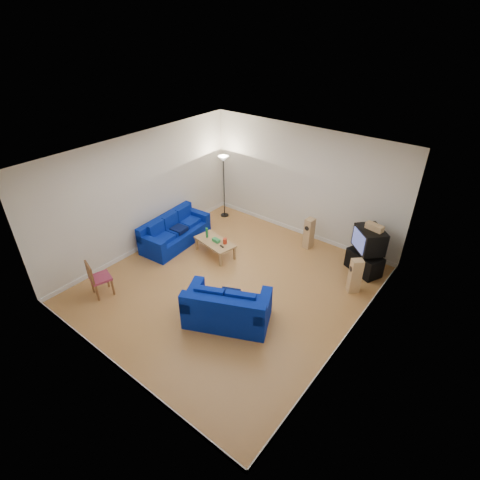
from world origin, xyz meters
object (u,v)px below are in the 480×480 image
Objects in this scene: television at (369,240)px; sofa_three_seat at (174,233)px; tv_stand at (364,262)px; coffee_table at (215,243)px; sofa_loveseat at (227,310)px.

sofa_three_seat is at bearing -113.91° from television.
tv_stand is 0.66m from television.
sofa_three_seat is 1.35m from coffee_table.
sofa_loveseat reaches higher than tv_stand.
sofa_loveseat reaches higher than coffee_table.
sofa_loveseat is 2.15× the size of television.
tv_stand is at bearing -46.12° from television.
sofa_three_seat is 2.46× the size of tv_stand.
television is at bearing 27.05° from coffee_table.
sofa_three_seat is 3.62m from sofa_loveseat.
sofa_loveseat is 2.29× the size of tv_stand.
sofa_three_seat is 2.31× the size of television.
television is at bearing 114.50° from tv_stand.
television is (3.51, 1.79, 0.57)m from coffee_table.
television is (-0.00, 0.03, 0.66)m from tv_stand.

